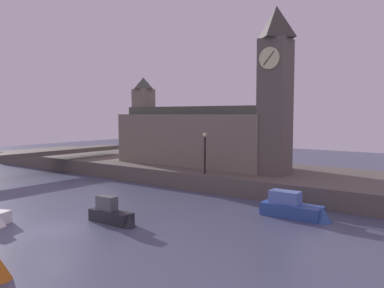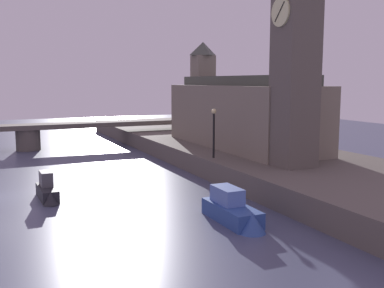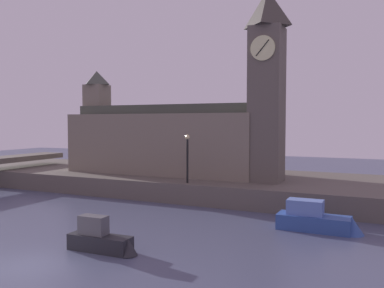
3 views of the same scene
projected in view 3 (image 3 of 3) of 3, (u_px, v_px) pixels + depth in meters
name	position (u px, v px, depth m)	size (l,w,h in m)	color
ground_plane	(27.00, 267.00, 16.94)	(120.00, 120.00, 0.00)	#474C66
far_embankment	(211.00, 183.00, 34.98)	(70.00, 12.00, 1.50)	#5B544C
clock_tower	(267.00, 83.00, 30.59)	(2.62, 2.65, 14.35)	#5B544C
parliament_hall	(162.00, 139.00, 36.64)	(17.34, 6.07, 9.43)	slate
streetlamp	(187.00, 152.00, 30.08)	(0.36, 0.36, 3.59)	black
boat_tour_blue	(320.00, 220.00, 22.46)	(4.60, 1.50, 1.70)	#2D4C93
boat_barge_dark	(103.00, 240.00, 18.88)	(3.56, 1.04, 1.63)	#232328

